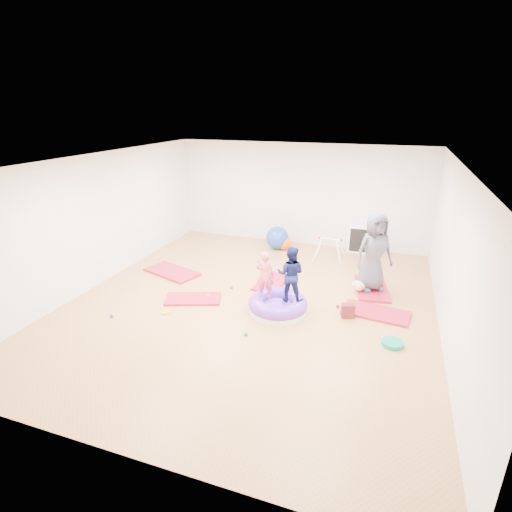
% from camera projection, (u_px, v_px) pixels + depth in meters
% --- Properties ---
extents(room, '(7.01, 8.01, 2.81)m').
position_uv_depth(room, '(251.00, 237.00, 7.53)').
color(room, '#B27A55').
rests_on(room, ground).
extents(gym_mat_front_left, '(1.23, 0.91, 0.05)m').
position_uv_depth(gym_mat_front_left, '(193.00, 299.00, 8.14)').
color(gym_mat_front_left, red).
rests_on(gym_mat_front_left, ground).
extents(gym_mat_mid_left, '(1.47, 1.05, 0.06)m').
position_uv_depth(gym_mat_mid_left, '(172.00, 272.00, 9.44)').
color(gym_mat_mid_left, red).
rests_on(gym_mat_mid_left, ground).
extents(gym_mat_center_back, '(0.66, 1.14, 0.05)m').
position_uv_depth(gym_mat_center_back, '(272.00, 282.00, 8.90)').
color(gym_mat_center_back, red).
rests_on(gym_mat_center_back, ground).
extents(gym_mat_right, '(1.30, 0.77, 0.05)m').
position_uv_depth(gym_mat_right, '(376.00, 313.00, 7.59)').
color(gym_mat_right, red).
rests_on(gym_mat_right, ground).
extents(gym_mat_rear_right, '(0.86, 1.38, 0.05)m').
position_uv_depth(gym_mat_rear_right, '(372.00, 288.00, 8.59)').
color(gym_mat_rear_right, red).
rests_on(gym_mat_rear_right, ground).
extents(inflatable_cushion, '(1.13, 1.13, 0.36)m').
position_uv_depth(inflatable_cushion, '(278.00, 305.00, 7.62)').
color(inflatable_cushion, white).
rests_on(inflatable_cushion, ground).
extents(child_pink, '(0.37, 0.28, 0.93)m').
position_uv_depth(child_pink, '(265.00, 273.00, 7.45)').
color(child_pink, '#ED5071').
rests_on(child_pink, inflatable_cushion).
extents(child_navy, '(0.54, 0.43, 1.07)m').
position_uv_depth(child_navy, '(291.00, 272.00, 7.32)').
color(child_navy, '#0F1543').
rests_on(child_navy, inflatable_cushion).
extents(adult_caregiver, '(0.96, 0.88, 1.65)m').
position_uv_depth(adult_caregiver, '(374.00, 252.00, 8.25)').
color(adult_caregiver, '#4A4858').
rests_on(adult_caregiver, gym_mat_rear_right).
extents(infant, '(0.35, 0.36, 0.21)m').
position_uv_depth(infant, '(360.00, 285.00, 8.42)').
color(infant, '#ABCBF5').
rests_on(infant, gym_mat_rear_right).
extents(ball_pit_balls, '(4.01, 3.58, 0.07)m').
position_uv_depth(ball_pit_balls, '(253.00, 291.00, 8.47)').
color(ball_pit_balls, '#1941AA').
rests_on(ball_pit_balls, ground).
extents(exercise_ball_blue, '(0.63, 0.63, 0.63)m').
position_uv_depth(exercise_ball_blue, '(277.00, 238.00, 10.96)').
color(exercise_ball_blue, '#1941AA').
rests_on(exercise_ball_blue, ground).
extents(exercise_ball_orange, '(0.38, 0.38, 0.38)m').
position_uv_depth(exercise_ball_orange, '(284.00, 243.00, 10.92)').
color(exercise_ball_orange, '#EC4C00').
rests_on(exercise_ball_orange, ground).
extents(infant_play_gym, '(0.75, 0.71, 0.57)m').
position_uv_depth(infant_play_gym, '(330.00, 245.00, 10.15)').
color(infant_play_gym, white).
rests_on(infant_play_gym, ground).
extents(cube_shelf, '(0.74, 0.36, 0.74)m').
position_uv_depth(cube_shelf, '(362.00, 239.00, 10.69)').
color(cube_shelf, white).
rests_on(cube_shelf, ground).
extents(balance_disc, '(0.35, 0.35, 0.08)m').
position_uv_depth(balance_disc, '(392.00, 343.00, 6.58)').
color(balance_disc, '#108671').
rests_on(balance_disc, ground).
extents(backpack, '(0.27, 0.21, 0.27)m').
position_uv_depth(backpack, '(348.00, 311.00, 7.43)').
color(backpack, maroon).
rests_on(backpack, ground).
extents(yellow_toy, '(0.20, 0.20, 0.03)m').
position_uv_depth(yellow_toy, '(166.00, 312.00, 7.63)').
color(yellow_toy, gold).
rests_on(yellow_toy, ground).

